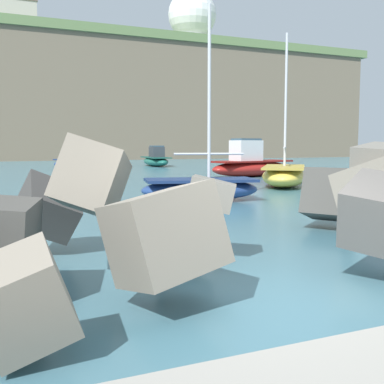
{
  "coord_description": "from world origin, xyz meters",
  "views": [
    {
      "loc": [
        -3.19,
        -5.18,
        2.02
      ],
      "look_at": [
        -0.69,
        0.5,
        1.4
      ],
      "focal_mm": 44.38,
      "sensor_mm": 36.0,
      "label": 1
    }
  ],
  "objects_px": {
    "boat_near_left": "(81,161)",
    "station_building_east": "(18,21)",
    "mooring_buoy_middle": "(75,166)",
    "boat_near_right": "(200,188)",
    "radar_dome": "(192,19)",
    "station_building_annex": "(72,44)",
    "boat_mid_right": "(250,165)",
    "boat_far_left": "(156,160)",
    "boat_far_centre": "(284,175)"
  },
  "relations": [
    {
      "from": "mooring_buoy_middle",
      "to": "station_building_east",
      "type": "xyz_separation_m",
      "value": [
        -1.68,
        36.27,
        20.43
      ]
    },
    {
      "from": "mooring_buoy_middle",
      "to": "station_building_annex",
      "type": "relative_size",
      "value": 0.06
    },
    {
      "from": "boat_near_left",
      "to": "mooring_buoy_middle",
      "type": "height_order",
      "value": "boat_near_left"
    },
    {
      "from": "boat_far_centre",
      "to": "boat_near_right",
      "type": "bearing_deg",
      "value": -149.01
    },
    {
      "from": "boat_far_centre",
      "to": "station_building_east",
      "type": "xyz_separation_m",
      "value": [
        -7.74,
        58.98,
        20.08
      ]
    },
    {
      "from": "boat_near_right",
      "to": "boat_mid_right",
      "type": "height_order",
      "value": "boat_near_right"
    },
    {
      "from": "boat_near_left",
      "to": "boat_near_right",
      "type": "height_order",
      "value": "boat_near_right"
    },
    {
      "from": "boat_mid_right",
      "to": "radar_dome",
      "type": "distance_m",
      "value": 59.56
    },
    {
      "from": "station_building_east",
      "to": "station_building_annex",
      "type": "bearing_deg",
      "value": 48.81
    },
    {
      "from": "boat_mid_right",
      "to": "mooring_buoy_middle",
      "type": "distance_m",
      "value": 17.73
    },
    {
      "from": "boat_far_left",
      "to": "station_building_annex",
      "type": "distance_m",
      "value": 50.64
    },
    {
      "from": "boat_near_right",
      "to": "boat_far_left",
      "type": "relative_size",
      "value": 1.11
    },
    {
      "from": "mooring_buoy_middle",
      "to": "station_building_east",
      "type": "height_order",
      "value": "station_building_east"
    },
    {
      "from": "boat_far_left",
      "to": "mooring_buoy_middle",
      "type": "distance_m",
      "value": 7.93
    },
    {
      "from": "radar_dome",
      "to": "station_building_annex",
      "type": "distance_m",
      "value": 22.35
    },
    {
      "from": "boat_near_left",
      "to": "boat_near_right",
      "type": "xyz_separation_m",
      "value": [
        -0.28,
        -24.39,
        -0.17
      ]
    },
    {
      "from": "radar_dome",
      "to": "mooring_buoy_middle",
      "type": "bearing_deg",
      "value": -126.9
    },
    {
      "from": "boat_mid_right",
      "to": "station_building_annex",
      "type": "xyz_separation_m",
      "value": [
        -0.05,
        63.33,
        19.55
      ]
    },
    {
      "from": "boat_near_left",
      "to": "boat_far_centre",
      "type": "height_order",
      "value": "boat_far_centre"
    },
    {
      "from": "boat_far_left",
      "to": "station_building_east",
      "type": "distance_m",
      "value": 41.61
    },
    {
      "from": "boat_near_right",
      "to": "boat_mid_right",
      "type": "distance_m",
      "value": 13.76
    },
    {
      "from": "station_building_east",
      "to": "boat_near_right",
      "type": "bearing_deg",
      "value": -88.57
    },
    {
      "from": "radar_dome",
      "to": "station_building_annex",
      "type": "xyz_separation_m",
      "value": [
        -18.71,
        11.7,
        -3.55
      ]
    },
    {
      "from": "boat_far_centre",
      "to": "station_building_annex",
      "type": "relative_size",
      "value": 0.93
    },
    {
      "from": "boat_mid_right",
      "to": "station_building_east",
      "type": "height_order",
      "value": "station_building_east"
    },
    {
      "from": "station_building_east",
      "to": "mooring_buoy_middle",
      "type": "bearing_deg",
      "value": -87.35
    },
    {
      "from": "radar_dome",
      "to": "station_building_annex",
      "type": "height_order",
      "value": "radar_dome"
    },
    {
      "from": "boat_near_left",
      "to": "radar_dome",
      "type": "height_order",
      "value": "radar_dome"
    },
    {
      "from": "boat_near_left",
      "to": "mooring_buoy_middle",
      "type": "relative_size",
      "value": 11.24
    },
    {
      "from": "mooring_buoy_middle",
      "to": "station_building_east",
      "type": "distance_m",
      "value": 41.66
    },
    {
      "from": "boat_near_left",
      "to": "station_building_east",
      "type": "xyz_separation_m",
      "value": [
        -1.84,
        38.3,
        20.0
      ]
    },
    {
      "from": "boat_near_left",
      "to": "station_building_annex",
      "type": "xyz_separation_m",
      "value": [
        8.18,
        49.75,
        19.66
      ]
    },
    {
      "from": "boat_near_right",
      "to": "boat_far_centre",
      "type": "xyz_separation_m",
      "value": [
        6.18,
        3.71,
        0.09
      ]
    },
    {
      "from": "station_building_east",
      "to": "boat_mid_right",
      "type": "bearing_deg",
      "value": -79.01
    },
    {
      "from": "boat_mid_right",
      "to": "mooring_buoy_middle",
      "type": "relative_size",
      "value": 14.66
    },
    {
      "from": "boat_far_left",
      "to": "station_building_annex",
      "type": "relative_size",
      "value": 0.78
    },
    {
      "from": "station_building_annex",
      "to": "boat_near_left",
      "type": "bearing_deg",
      "value": -99.34
    },
    {
      "from": "mooring_buoy_middle",
      "to": "radar_dome",
      "type": "distance_m",
      "value": 50.87
    },
    {
      "from": "boat_far_left",
      "to": "station_building_annex",
      "type": "xyz_separation_m",
      "value": [
        0.49,
        46.66,
        19.68
      ]
    },
    {
      "from": "boat_near_left",
      "to": "boat_far_left",
      "type": "height_order",
      "value": "boat_near_left"
    },
    {
      "from": "boat_mid_right",
      "to": "station_building_east",
      "type": "xyz_separation_m",
      "value": [
        -10.07,
        51.88,
        19.89
      ]
    },
    {
      "from": "mooring_buoy_middle",
      "to": "boat_near_right",
      "type": "bearing_deg",
      "value": -90.25
    },
    {
      "from": "station_building_annex",
      "to": "boat_mid_right",
      "type": "bearing_deg",
      "value": -89.95
    },
    {
      "from": "boat_mid_right",
      "to": "station_building_annex",
      "type": "height_order",
      "value": "station_building_annex"
    },
    {
      "from": "station_building_annex",
      "to": "station_building_east",
      "type": "bearing_deg",
      "value": -131.19
    },
    {
      "from": "boat_mid_right",
      "to": "boat_near_left",
      "type": "bearing_deg",
      "value": 121.23
    },
    {
      "from": "boat_far_left",
      "to": "boat_near_left",
      "type": "bearing_deg",
      "value": -158.1
    },
    {
      "from": "boat_far_left",
      "to": "station_building_east",
      "type": "bearing_deg",
      "value": 105.13
    },
    {
      "from": "station_building_east",
      "to": "station_building_annex",
      "type": "distance_m",
      "value": 15.21
    },
    {
      "from": "boat_near_right",
      "to": "boat_mid_right",
      "type": "xyz_separation_m",
      "value": [
        8.51,
        10.81,
        0.28
      ]
    }
  ]
}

